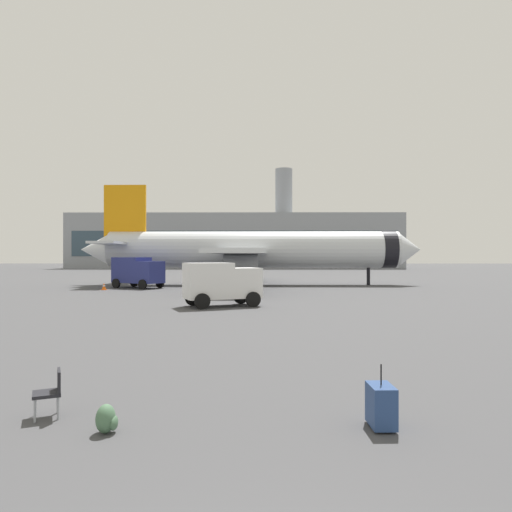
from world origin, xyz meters
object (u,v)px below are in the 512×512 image
object	(u,v)px
service_truck	(138,271)
gate_chair	(51,390)
cargo_van	(221,282)
safety_cone_near	(104,286)
traveller_backpack	(107,419)
airplane_at_gate	(251,250)
safety_cone_mid	(238,291)
rolling_suitcase	(381,405)

from	to	relation	value
service_truck	gate_chair	xyz separation A→B (m)	(7.68, -35.56, -1.11)
service_truck	cargo_van	xyz separation A→B (m)	(9.24, -16.27, -0.16)
gate_chair	safety_cone_near	bearing A→B (deg)	106.87
gate_chair	service_truck	bearing A→B (deg)	102.20
service_truck	traveller_backpack	size ratio (longest dim) A/B	10.95
airplane_at_gate	service_truck	bearing A→B (deg)	-154.47
cargo_van	service_truck	bearing A→B (deg)	119.59
cargo_van	safety_cone_near	distance (m)	18.03
safety_cone_near	cargo_van	bearing A→B (deg)	-49.94
cargo_van	airplane_at_gate	bearing A→B (deg)	86.41
cargo_van	safety_cone_mid	distance (m)	7.25
service_truck	gate_chair	bearing A→B (deg)	-77.80
traveller_backpack	gate_chair	bearing A→B (deg)	148.93
airplane_at_gate	service_truck	xyz separation A→B (m)	(-10.58, -5.05, -2.05)
safety_cone_mid	service_truck	bearing A→B (deg)	137.24
rolling_suitcase	service_truck	bearing A→B (deg)	110.71
traveller_backpack	rolling_suitcase	bearing A→B (deg)	3.30
service_truck	cargo_van	size ratio (longest dim) A/B	1.09
safety_cone_near	safety_cone_mid	size ratio (longest dim) A/B	0.82
safety_cone_near	safety_cone_mid	distance (m)	13.90
airplane_at_gate	safety_cone_near	bearing A→B (deg)	-149.69
gate_chair	airplane_at_gate	bearing A→B (deg)	85.92
safety_cone_mid	gate_chair	bearing A→B (deg)	-94.74
service_truck	safety_cone_mid	distance (m)	13.50
safety_cone_mid	safety_cone_near	bearing A→B (deg)	151.50
service_truck	safety_cone_mid	bearing A→B (deg)	-42.76
cargo_van	traveller_backpack	bearing A→B (deg)	-90.79
rolling_suitcase	airplane_at_gate	bearing A→B (deg)	94.24
airplane_at_gate	cargo_van	distance (m)	21.48
airplane_at_gate	rolling_suitcase	distance (m)	41.35
gate_chair	rolling_suitcase	bearing A→B (deg)	-4.81
cargo_van	traveller_backpack	size ratio (longest dim) A/B	10.06
rolling_suitcase	gate_chair	bearing A→B (deg)	175.19
airplane_at_gate	safety_cone_near	distance (m)	15.33
airplane_at_gate	cargo_van	world-z (taller)	airplane_at_gate
safety_cone_mid	gate_chair	size ratio (longest dim) A/B	0.89
airplane_at_gate	safety_cone_near	xyz separation A→B (m)	(-12.92, -7.55, -3.35)
service_truck	traveller_backpack	world-z (taller)	service_truck
safety_cone_mid	cargo_van	bearing A→B (deg)	-95.09
cargo_van	gate_chair	distance (m)	19.37
service_truck	traveller_backpack	bearing A→B (deg)	-76.14
traveller_backpack	airplane_at_gate	bearing A→B (deg)	87.76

